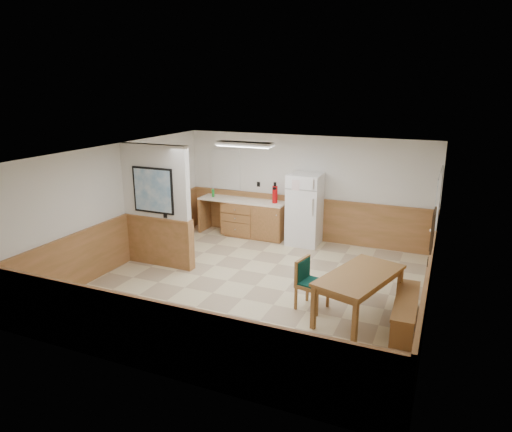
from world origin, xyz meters
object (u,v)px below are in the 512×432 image
at_px(dining_chair, 308,279).
at_px(dining_table, 360,280).
at_px(dining_bench, 406,305).
at_px(soap_bottle, 213,193).
at_px(fire_extinguisher, 275,194).
at_px(refrigerator, 305,209).

bearing_deg(dining_chair, dining_table, 9.68).
height_order(dining_table, dining_bench, dining_table).
bearing_deg(dining_table, soap_bottle, 161.12).
relative_size(dining_table, fire_extinguisher, 3.60).
height_order(fire_extinguisher, soap_bottle, fire_extinguisher).
relative_size(refrigerator, dining_chair, 1.97).
bearing_deg(dining_bench, dining_chair, 178.39).
distance_m(dining_chair, soap_bottle, 4.64).
height_order(dining_chair, soap_bottle, soap_bottle).
bearing_deg(fire_extinguisher, refrigerator, 0.57).
height_order(refrigerator, dining_bench, refrigerator).
xyz_separation_m(dining_table, dining_chair, (-0.86, 0.03, -0.16)).
bearing_deg(fire_extinguisher, dining_chair, -55.36).
distance_m(dining_table, soap_bottle, 5.31).
relative_size(dining_chair, soap_bottle, 4.25).
xyz_separation_m(dining_table, dining_bench, (0.72, 0.03, -0.31)).
distance_m(refrigerator, dining_bench, 4.04).
height_order(dining_table, dining_chair, dining_chair).
distance_m(refrigerator, dining_chair, 3.23).
bearing_deg(dining_bench, refrigerator, 129.00).
bearing_deg(dining_table, fire_extinguisher, 147.13).
xyz_separation_m(dining_table, soap_bottle, (-4.28, 3.11, 0.35)).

